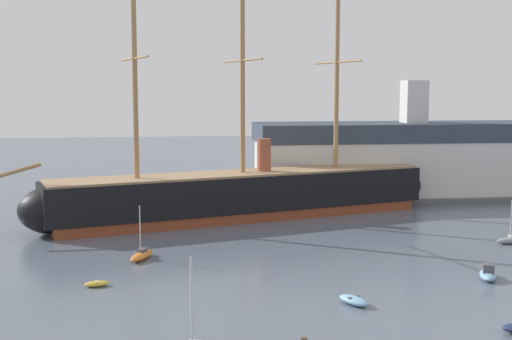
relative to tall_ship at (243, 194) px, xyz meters
name	(u,v)px	position (x,y,z in m)	size (l,w,h in m)	color
tall_ship	(243,194)	(0.00, 0.00, 0.00)	(56.26, 21.28, 27.78)	brown
dinghy_near_centre	(354,300)	(4.34, -34.56, -2.70)	(2.37, 2.98, 0.65)	#7FB2D6
dinghy_mid_left	(97,284)	(-15.03, -27.33, -2.79)	(2.09, 1.22, 0.46)	gold
motorboat_mid_right	(488,274)	(17.37, -29.58, -2.55)	(2.47, 3.51, 1.36)	#7FB2D6
sailboat_alongside_bow	(142,255)	(-11.72, -18.98, -2.59)	(2.66, 4.13, 5.19)	orange
sailboat_alongside_stern	(512,240)	(26.04, -17.39, -2.64)	(3.65, 1.57, 4.59)	gray
motorboat_far_left	(48,219)	(-23.32, -0.59, -2.39)	(1.99, 4.40, 1.82)	#236670
dinghy_distant_centre	(284,204)	(6.58, 8.16, -2.76)	(2.33, 1.24, 0.53)	silver
dockside_warehouse_right	(413,160)	(26.38, 12.28, 2.51)	(49.53, 13.59, 17.13)	#565659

